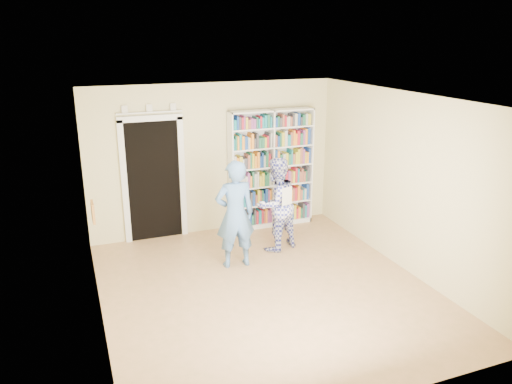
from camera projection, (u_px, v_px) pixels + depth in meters
floor at (266, 289)px, 7.13m from camera, size 5.00×5.00×0.00m
ceiling at (268, 99)px, 6.32m from camera, size 5.00×5.00×0.00m
wall_back at (214, 159)px, 8.95m from camera, size 4.50×0.00×4.50m
wall_left at (93, 221)px, 5.95m from camera, size 0.00×5.00×5.00m
wall_right at (405, 183)px, 7.50m from camera, size 0.00×5.00×5.00m
bookshelf at (271, 168)px, 9.24m from camera, size 1.60×0.30×2.20m
doorway at (153, 174)px, 8.60m from camera, size 1.10×0.08×2.43m
wall_art at (93, 212)px, 6.12m from camera, size 0.03×0.25×0.25m
man_blue at (235, 214)px, 7.63m from camera, size 0.63×0.43×1.70m
man_plaid at (276, 204)px, 8.26m from camera, size 0.92×0.81×1.59m
paper_sheet at (287, 196)px, 8.01m from camera, size 0.20×0.07×0.30m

